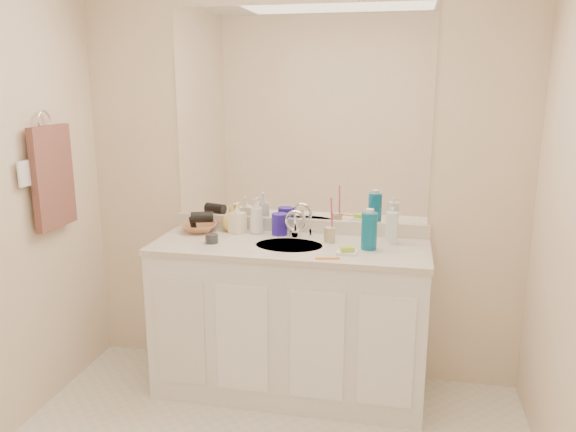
# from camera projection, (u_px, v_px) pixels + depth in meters

# --- Properties ---
(wall_back) EXTENTS (2.60, 0.02, 2.40)m
(wall_back) POSITION_uv_depth(u_px,v_px,m) (299.00, 178.00, 3.27)
(wall_back) COLOR #F6DEC1
(wall_back) RESTS_ON floor
(vanity_cabinet) EXTENTS (1.50, 0.55, 0.85)m
(vanity_cabinet) POSITION_uv_depth(u_px,v_px,m) (290.00, 321.00, 3.19)
(vanity_cabinet) COLOR white
(vanity_cabinet) RESTS_ON floor
(countertop) EXTENTS (1.52, 0.57, 0.03)m
(countertop) POSITION_uv_depth(u_px,v_px,m) (290.00, 247.00, 3.09)
(countertop) COLOR beige
(countertop) RESTS_ON vanity_cabinet
(backsplash) EXTENTS (1.52, 0.03, 0.08)m
(backsplash) POSITION_uv_depth(u_px,v_px,m) (299.00, 225.00, 3.33)
(backsplash) COLOR silver
(backsplash) RESTS_ON countertop
(sink_basin) EXTENTS (0.37, 0.37, 0.02)m
(sink_basin) POSITION_uv_depth(u_px,v_px,m) (289.00, 247.00, 3.07)
(sink_basin) COLOR beige
(sink_basin) RESTS_ON countertop
(faucet) EXTENTS (0.02, 0.02, 0.11)m
(faucet) POSITION_uv_depth(u_px,v_px,m) (295.00, 227.00, 3.23)
(faucet) COLOR silver
(faucet) RESTS_ON countertop
(mirror) EXTENTS (1.48, 0.01, 1.20)m
(mirror) POSITION_uv_depth(u_px,v_px,m) (300.00, 116.00, 3.18)
(mirror) COLOR white
(mirror) RESTS_ON wall_back
(blue_mug) EXTENTS (0.10, 0.10, 0.13)m
(blue_mug) POSITION_uv_depth(u_px,v_px,m) (279.00, 224.00, 3.26)
(blue_mug) COLOR #28179F
(blue_mug) RESTS_ON countertop
(tan_cup) EXTENTS (0.08, 0.08, 0.08)m
(tan_cup) POSITION_uv_depth(u_px,v_px,m) (330.00, 235.00, 3.11)
(tan_cup) COLOR tan
(tan_cup) RESTS_ON countertop
(toothbrush) EXTENTS (0.02, 0.04, 0.21)m
(toothbrush) POSITION_uv_depth(u_px,v_px,m) (332.00, 216.00, 3.09)
(toothbrush) COLOR #E23B73
(toothbrush) RESTS_ON tan_cup
(mouthwash_bottle) EXTENTS (0.10, 0.10, 0.20)m
(mouthwash_bottle) POSITION_uv_depth(u_px,v_px,m) (369.00, 231.00, 2.97)
(mouthwash_bottle) COLOR #0B6387
(mouthwash_bottle) RESTS_ON countertop
(clear_pump_bottle) EXTENTS (0.08, 0.08, 0.18)m
(clear_pump_bottle) POSITION_uv_depth(u_px,v_px,m) (392.00, 228.00, 3.08)
(clear_pump_bottle) COLOR white
(clear_pump_bottle) RESTS_ON countertop
(soap_dish) EXTENTS (0.11, 0.09, 0.01)m
(soap_dish) POSITION_uv_depth(u_px,v_px,m) (347.00, 252.00, 2.91)
(soap_dish) COLOR white
(soap_dish) RESTS_ON countertop
(green_soap) EXTENTS (0.08, 0.07, 0.03)m
(green_soap) POSITION_uv_depth(u_px,v_px,m) (347.00, 249.00, 2.91)
(green_soap) COLOR #9CC630
(green_soap) RESTS_ON soap_dish
(orange_comb) EXTENTS (0.12, 0.05, 0.01)m
(orange_comb) POSITION_uv_depth(u_px,v_px,m) (327.00, 258.00, 2.83)
(orange_comb) COLOR orange
(orange_comb) RESTS_ON countertop
(dark_jar) EXTENTS (0.09, 0.09, 0.05)m
(dark_jar) POSITION_uv_depth(u_px,v_px,m) (212.00, 239.00, 3.10)
(dark_jar) COLOR #2F2F35
(dark_jar) RESTS_ON countertop
(soap_bottle_white) EXTENTS (0.10, 0.10, 0.21)m
(soap_bottle_white) POSITION_uv_depth(u_px,v_px,m) (257.00, 215.00, 3.28)
(soap_bottle_white) COLOR white
(soap_bottle_white) RESTS_ON countertop
(soap_bottle_cream) EXTENTS (0.11, 0.11, 0.18)m
(soap_bottle_cream) POSITION_uv_depth(u_px,v_px,m) (237.00, 218.00, 3.30)
(soap_bottle_cream) COLOR #FFF4CF
(soap_bottle_cream) RESTS_ON countertop
(soap_bottle_yellow) EXTENTS (0.14, 0.14, 0.15)m
(soap_bottle_yellow) POSITION_uv_depth(u_px,v_px,m) (231.00, 218.00, 3.35)
(soap_bottle_yellow) COLOR #E1B957
(soap_bottle_yellow) RESTS_ON countertop
(wicker_basket) EXTENTS (0.24, 0.24, 0.05)m
(wicker_basket) POSITION_uv_depth(u_px,v_px,m) (199.00, 228.00, 3.33)
(wicker_basket) COLOR #B16E47
(wicker_basket) RESTS_ON countertop
(hair_dryer) EXTENTS (0.14, 0.10, 0.07)m
(hair_dryer) POSITION_uv_depth(u_px,v_px,m) (202.00, 217.00, 3.32)
(hair_dryer) COLOR black
(hair_dryer) RESTS_ON wicker_basket
(towel_ring) EXTENTS (0.01, 0.11, 0.11)m
(towel_ring) POSITION_uv_depth(u_px,v_px,m) (44.00, 121.00, 2.95)
(towel_ring) COLOR silver
(towel_ring) RESTS_ON wall_left
(hand_towel) EXTENTS (0.04, 0.32, 0.55)m
(hand_towel) POSITION_uv_depth(u_px,v_px,m) (53.00, 177.00, 3.01)
(hand_towel) COLOR #55322D
(hand_towel) RESTS_ON towel_ring
(switch_plate) EXTENTS (0.01, 0.08, 0.13)m
(switch_plate) POSITION_uv_depth(u_px,v_px,m) (24.00, 174.00, 2.81)
(switch_plate) COLOR white
(switch_plate) RESTS_ON wall_left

